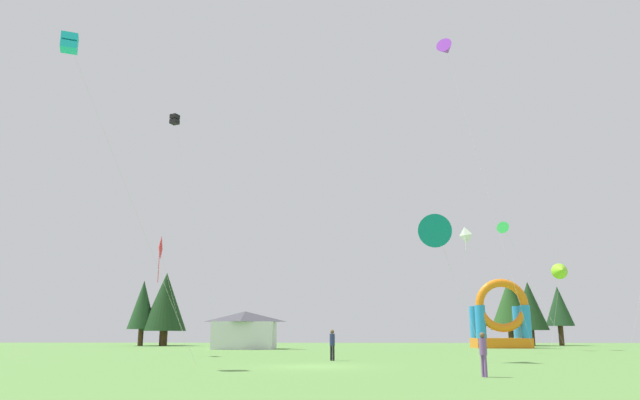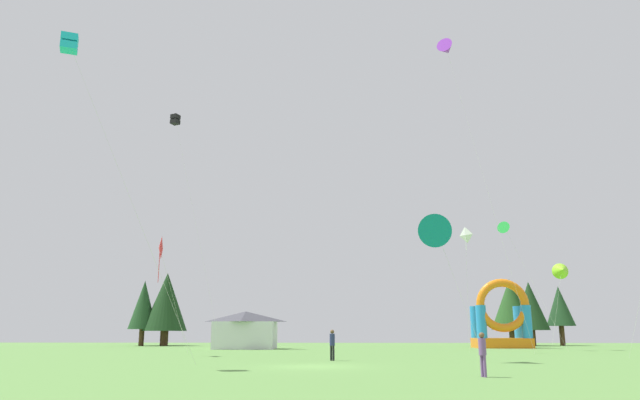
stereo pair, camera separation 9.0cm
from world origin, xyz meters
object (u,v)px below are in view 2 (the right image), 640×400
at_px(kite_teal_delta, 436,230).
at_px(person_near_camera, 482,350).
at_px(kite_white_diamond, 465,237).
at_px(kite_cyan_box, 70,44).
at_px(kite_lime_delta, 562,270).
at_px(kite_green_delta, 505,229).
at_px(festival_tent, 245,330).
at_px(person_left_edge, 332,342).
at_px(inflatable_red_slide, 502,322).
at_px(kite_red_diamond, 159,249).
at_px(kite_purple_delta, 446,49).
at_px(kite_black_box, 175,120).

bearing_deg(kite_teal_delta, person_near_camera, -91.44).
bearing_deg(kite_white_diamond, person_near_camera, -101.12).
xyz_separation_m(kite_cyan_box, kite_lime_delta, (35.94, 27.94, -9.70)).
distance_m(kite_green_delta, kite_lime_delta, 6.57).
bearing_deg(festival_tent, kite_teal_delta, -56.95).
bearing_deg(festival_tent, kite_cyan_box, -99.28).
bearing_deg(person_left_edge, kite_cyan_box, -115.99).
relative_size(kite_cyan_box, festival_tent, 2.93).
bearing_deg(kite_white_diamond, kite_cyan_box, -141.31).
distance_m(person_left_edge, inflatable_red_slide, 32.15).
height_order(kite_red_diamond, kite_purple_delta, kite_purple_delta).
xyz_separation_m(kite_black_box, person_left_edge, (17.60, -22.90, -23.31)).
relative_size(kite_cyan_box, person_near_camera, 10.35).
relative_size(kite_teal_delta, person_left_edge, 4.86).
xyz_separation_m(kite_red_diamond, person_near_camera, (19.20, -18.55, -6.70)).
bearing_deg(kite_cyan_box, person_left_edge, 28.76).
distance_m(kite_white_diamond, person_left_edge, 18.66).
xyz_separation_m(kite_black_box, person_near_camera, (23.75, -35.41, -23.39)).
relative_size(kite_black_box, festival_tent, 4.16).
relative_size(kite_lime_delta, kite_red_diamond, 0.98).
bearing_deg(kite_teal_delta, inflatable_red_slide, 68.43).
bearing_deg(person_left_edge, kite_purple_delta, 88.36).
bearing_deg(kite_white_diamond, kite_purple_delta, 101.35).
bearing_deg(kite_red_diamond, person_left_edge, -24.85).
height_order(kite_cyan_box, kite_teal_delta, kite_cyan_box).
height_order(kite_white_diamond, person_left_edge, kite_white_diamond).
xyz_separation_m(kite_white_diamond, festival_tent, (-20.25, 10.53, -7.69)).
xyz_separation_m(kite_black_box, festival_tent, (8.40, 0.07, -22.55)).
relative_size(kite_black_box, kite_purple_delta, 0.87).
bearing_deg(kite_white_diamond, person_left_edge, -131.63).
bearing_deg(kite_purple_delta, festival_tent, 156.32).
xyz_separation_m(kite_teal_delta, person_near_camera, (-0.29, -11.44, -6.76)).
bearing_deg(festival_tent, inflatable_red_slide, 8.42).
height_order(kite_cyan_box, kite_green_delta, kite_cyan_box).
bearing_deg(kite_green_delta, inflatable_red_slide, 82.18).
bearing_deg(kite_black_box, person_left_edge, -52.46).
height_order(kite_teal_delta, kite_green_delta, kite_green_delta).
bearing_deg(festival_tent, person_near_camera, -66.60).
distance_m(kite_cyan_box, inflatable_red_slide, 49.22).
xyz_separation_m(person_left_edge, inflatable_red_slide, (17.50, 26.92, 1.55)).
bearing_deg(kite_black_box, kite_cyan_box, -83.73).
distance_m(kite_teal_delta, kite_green_delta, 23.21).
distance_m(kite_cyan_box, festival_tent, 34.73).
distance_m(kite_teal_delta, inflatable_red_slide, 30.53).
bearing_deg(kite_lime_delta, kite_white_diamond, -144.17).
bearing_deg(kite_black_box, festival_tent, 0.45).
bearing_deg(kite_lime_delta, kite_black_box, 175.98).
bearing_deg(festival_tent, person_left_edge, -68.18).
xyz_separation_m(kite_green_delta, person_left_edge, (-16.49, -19.54, -10.28)).
height_order(kite_teal_delta, festival_tent, kite_teal_delta).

